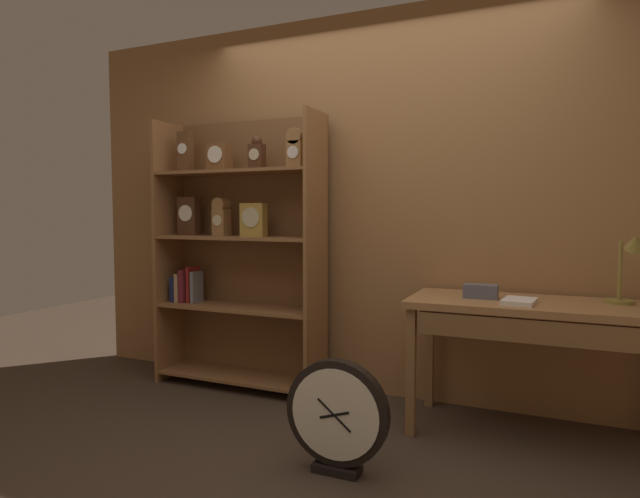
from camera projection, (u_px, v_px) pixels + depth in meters
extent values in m
plane|color=#3D2D21|center=(302.00, 479.00, 2.47)|extent=(10.00, 10.00, 0.00)
cube|color=#9E6B3D|center=(384.00, 205.00, 3.57)|extent=(4.80, 0.05, 2.60)
cube|color=brown|center=(170.00, 251.00, 3.98)|extent=(0.02, 0.36, 1.92)
cube|color=brown|center=(316.00, 257.00, 3.49)|extent=(0.03, 0.36, 1.92)
cube|color=brown|center=(251.00, 252.00, 3.89)|extent=(1.24, 0.01, 1.92)
cube|color=brown|center=(239.00, 376.00, 3.79)|extent=(1.19, 0.34, 0.02)
cube|color=brown|center=(239.00, 307.00, 3.76)|extent=(1.19, 0.34, 0.02)
cube|color=brown|center=(238.00, 238.00, 3.73)|extent=(1.19, 0.34, 0.02)
cube|color=brown|center=(237.00, 172.00, 3.70)|extent=(1.19, 0.34, 0.02)
cube|color=brown|center=(186.00, 152.00, 3.87)|extent=(0.10, 0.07, 0.30)
cylinder|color=white|center=(182.00, 149.00, 3.83)|extent=(0.08, 0.01, 0.08)
cube|color=#472816|center=(189.00, 216.00, 3.90)|extent=(0.16, 0.08, 0.28)
cylinder|color=silver|center=(185.00, 213.00, 3.86)|extent=(0.12, 0.01, 0.12)
cube|color=brown|center=(220.00, 157.00, 3.73)|extent=(0.15, 0.11, 0.19)
cylinder|color=silver|center=(215.00, 154.00, 3.67)|extent=(0.12, 0.01, 0.12)
cube|color=olive|center=(222.00, 222.00, 3.78)|extent=(0.10, 0.10, 0.19)
cylinder|color=olive|center=(221.00, 205.00, 3.77)|extent=(0.10, 0.10, 0.10)
cylinder|color=#C6B78C|center=(217.00, 220.00, 3.73)|extent=(0.08, 0.01, 0.08)
cube|color=#472816|center=(257.00, 157.00, 3.62)|extent=(0.10, 0.07, 0.18)
sphere|color=#472816|center=(257.00, 141.00, 3.62)|extent=(0.07, 0.07, 0.07)
cylinder|color=#C6B78C|center=(254.00, 154.00, 3.59)|extent=(0.08, 0.01, 0.08)
cube|color=#B28C38|center=(254.00, 220.00, 3.64)|extent=(0.18, 0.07, 0.23)
cylinder|color=#C6B78C|center=(250.00, 217.00, 3.60)|extent=(0.14, 0.01, 0.14)
cube|color=olive|center=(295.00, 155.00, 3.54)|extent=(0.11, 0.07, 0.19)
cylinder|color=olive|center=(295.00, 136.00, 3.53)|extent=(0.11, 0.07, 0.11)
cylinder|color=silver|center=(293.00, 152.00, 3.50)|extent=(0.08, 0.01, 0.08)
cube|color=#19234C|center=(178.00, 289.00, 3.97)|extent=(0.04, 0.17, 0.18)
cube|color=tan|center=(183.00, 287.00, 3.95)|extent=(0.03, 0.17, 0.21)
cube|color=maroon|center=(187.00, 286.00, 3.93)|extent=(0.04, 0.15, 0.24)
cube|color=maroon|center=(193.00, 284.00, 3.93)|extent=(0.02, 0.14, 0.26)
cube|color=slate|center=(197.00, 287.00, 3.90)|extent=(0.03, 0.13, 0.23)
cube|color=#9E6B3D|center=(534.00, 305.00, 2.90)|extent=(1.35, 0.60, 0.04)
cube|color=olive|center=(411.00, 372.00, 2.94)|extent=(0.05, 0.05, 0.72)
cube|color=olive|center=(430.00, 351.00, 3.40)|extent=(0.05, 0.05, 0.72)
cube|color=brown|center=(532.00, 332.00, 2.65)|extent=(1.14, 0.03, 0.12)
cylinder|color=olive|center=(619.00, 302.00, 2.83)|extent=(0.15, 0.15, 0.02)
cylinder|color=olive|center=(620.00, 271.00, 2.82)|extent=(0.02, 0.02, 0.32)
cone|color=olive|center=(636.00, 242.00, 2.74)|extent=(0.12, 0.14, 0.12)
cube|color=#595960|center=(481.00, 291.00, 3.00)|extent=(0.19, 0.11, 0.08)
cube|color=silver|center=(519.00, 301.00, 2.82)|extent=(0.19, 0.24, 0.02)
cube|color=black|center=(337.00, 468.00, 2.53)|extent=(0.23, 0.11, 0.04)
cylinder|color=black|center=(337.00, 412.00, 2.52)|extent=(0.51, 0.06, 0.51)
cylinder|color=silver|center=(334.00, 415.00, 2.48)|extent=(0.44, 0.01, 0.44)
cube|color=black|center=(334.00, 415.00, 2.48)|extent=(0.15, 0.01, 0.06)
cube|color=black|center=(334.00, 415.00, 2.48)|extent=(0.17, 0.01, 0.14)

